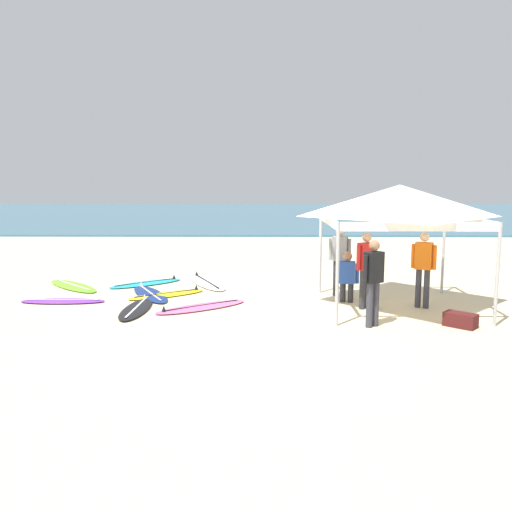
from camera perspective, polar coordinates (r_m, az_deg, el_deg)
ground_plane at (r=11.87m, az=3.15°, el=-5.69°), size 80.00×80.00×0.00m
sea at (r=44.64m, az=1.44°, el=4.57°), size 80.00×36.00×0.10m
canopy_tent at (r=12.06m, az=15.24°, el=5.74°), size 3.22×3.22×2.75m
surfboard_navy at (r=13.45m, az=-11.36°, el=-4.03°), size 1.56×2.28×0.19m
surfboard_purple at (r=13.23m, az=-20.11°, el=-4.58°), size 1.98×0.57×0.19m
surfboard_white at (r=14.73m, az=-5.34°, el=-2.84°), size 1.60×2.57×0.19m
surfboard_lime at (r=15.02m, az=-19.18°, el=-3.06°), size 2.09×2.10×0.19m
surfboard_pink at (r=11.92m, az=-5.93°, el=-5.48°), size 2.18×1.79×0.19m
surfboard_cyan at (r=14.85m, az=-11.76°, el=-2.89°), size 2.02×1.78×0.19m
surfboard_black at (r=11.97m, az=-12.82°, el=-5.59°), size 0.57×2.06×0.19m
surfboard_yellow at (r=13.32m, az=-9.56°, el=-4.10°), size 1.96×1.59×0.19m
person_orange at (r=12.32m, az=17.64°, el=-0.86°), size 0.49×0.36×1.71m
person_red at (r=11.92m, az=11.80°, el=-0.95°), size 0.48×0.38×1.71m
person_black at (r=10.46m, az=12.57°, el=-2.23°), size 0.46×0.39×1.71m
person_grey at (r=13.13m, az=9.03°, el=-0.04°), size 0.53×0.31×1.71m
person_blue at (r=12.53m, az=9.82°, el=-1.99°), size 0.54×0.28×1.20m
gear_bag_near_tent at (r=11.11m, az=21.21°, el=-6.46°), size 0.66×0.64×0.28m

